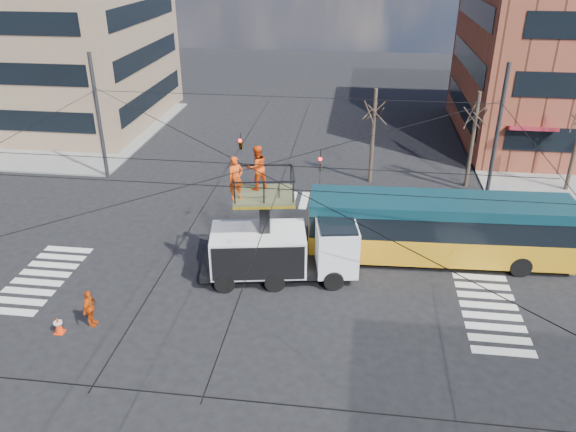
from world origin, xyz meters
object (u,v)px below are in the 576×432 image
(flagger, at_px, (353,255))
(traffic_cone, at_px, (58,325))
(utility_truck, at_px, (282,237))
(worker_ground, at_px, (90,308))
(city_bus, at_px, (439,228))

(flagger, bearing_deg, traffic_cone, -92.00)
(utility_truck, xyz_separation_m, flagger, (3.19, 0.71, -1.09))
(worker_ground, relative_size, flagger, 0.85)
(city_bus, bearing_deg, traffic_cone, -155.89)
(flagger, bearing_deg, worker_ground, -92.29)
(utility_truck, bearing_deg, worker_ground, -156.72)
(worker_ground, bearing_deg, flagger, -62.19)
(utility_truck, relative_size, city_bus, 0.59)
(traffic_cone, relative_size, flagger, 0.39)
(city_bus, relative_size, flagger, 6.54)
(city_bus, relative_size, worker_ground, 7.66)
(traffic_cone, bearing_deg, city_bus, 26.66)
(traffic_cone, bearing_deg, flagger, 27.65)
(city_bus, xyz_separation_m, worker_ground, (-14.23, -7.06, -0.92))
(utility_truck, bearing_deg, flagger, 2.78)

